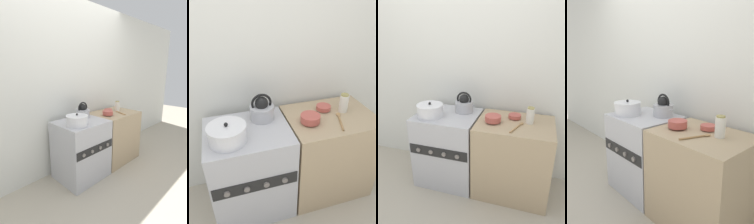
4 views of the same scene
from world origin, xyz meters
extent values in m
plane|color=#B2A893|center=(0.00, 0.00, 0.00)|extent=(12.00, 12.00, 0.00)
cube|color=silver|center=(0.00, 0.67, 1.25)|extent=(7.00, 0.06, 2.50)
cube|color=#B2B2B7|center=(0.00, 0.29, 0.42)|extent=(0.67, 0.57, 0.83)
cube|color=black|center=(0.00, 0.00, 0.52)|extent=(0.64, 0.01, 0.11)
cylinder|color=slate|center=(-0.22, -0.01, 0.52)|extent=(0.04, 0.02, 0.04)
cylinder|color=slate|center=(-0.07, -0.01, 0.52)|extent=(0.04, 0.02, 0.04)
cylinder|color=slate|center=(0.07, -0.01, 0.52)|extent=(0.04, 0.02, 0.04)
cylinder|color=slate|center=(0.22, -0.01, 0.52)|extent=(0.04, 0.02, 0.04)
cube|color=tan|center=(0.74, 0.30, 0.41)|extent=(0.77, 0.60, 0.82)
cylinder|color=#B2B2B7|center=(0.15, 0.41, 0.89)|extent=(0.20, 0.20, 0.12)
sphere|color=black|center=(0.15, 0.41, 0.98)|extent=(0.11, 0.11, 0.11)
torus|color=black|center=(0.15, 0.41, 0.98)|extent=(0.17, 0.02, 0.17)
cone|color=#B2B2B7|center=(0.25, 0.41, 0.91)|extent=(0.10, 0.04, 0.08)
cylinder|color=silver|center=(-0.15, 0.18, 0.89)|extent=(0.27, 0.27, 0.12)
cylinder|color=silver|center=(-0.15, 0.18, 0.96)|extent=(0.28, 0.28, 0.01)
sphere|color=black|center=(-0.15, 0.18, 0.98)|extent=(0.03, 0.03, 0.03)
cylinder|color=#B75147|center=(0.52, 0.24, 0.83)|extent=(0.07, 0.07, 0.01)
cylinder|color=#B75147|center=(0.52, 0.24, 0.87)|extent=(0.16, 0.16, 0.06)
cylinder|color=#B75147|center=(0.72, 0.40, 0.83)|extent=(0.06, 0.06, 0.01)
cylinder|color=#B75147|center=(0.72, 0.40, 0.85)|extent=(0.13, 0.13, 0.04)
cylinder|color=silver|center=(0.87, 0.33, 0.90)|extent=(0.08, 0.08, 0.16)
cylinder|color=#998C4C|center=(0.87, 0.33, 0.99)|extent=(0.07, 0.07, 0.01)
cylinder|color=#A37A4C|center=(0.75, 0.15, 0.83)|extent=(0.09, 0.20, 0.02)
ellipsoid|color=#A37A4C|center=(0.80, 0.28, 0.83)|extent=(0.06, 0.07, 0.02)
camera|label=1|loc=(-1.49, -1.44, 1.53)|focal=28.00mm
camera|label=2|loc=(-0.15, -1.13, 1.81)|focal=35.00mm
camera|label=3|loc=(0.91, -1.74, 1.75)|focal=35.00mm
camera|label=4|loc=(1.74, -1.03, 1.40)|focal=35.00mm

